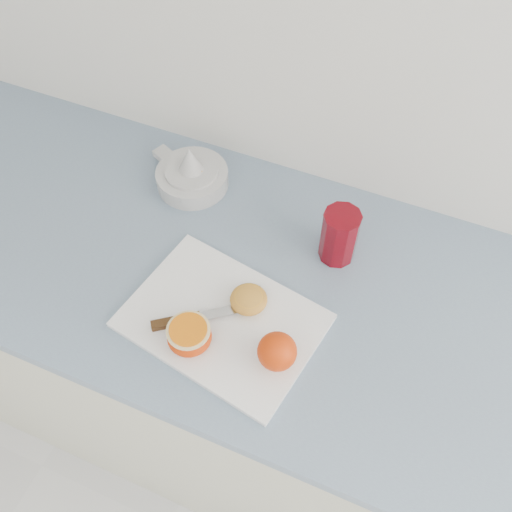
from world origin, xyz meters
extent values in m
cube|color=silver|center=(0.11, 1.70, 0.43)|extent=(2.38, 0.60, 0.86)
cube|color=#7897A9|center=(0.11, 1.70, 0.88)|extent=(2.44, 0.64, 0.03)
cube|color=white|center=(0.11, 1.58, 0.90)|extent=(0.38, 0.30, 0.01)
sphere|color=#CF3500|center=(0.23, 1.54, 0.94)|extent=(0.07, 0.07, 0.07)
ellipsoid|color=#CF3500|center=(0.07, 1.52, 0.92)|extent=(0.08, 0.08, 0.04)
cylinder|color=beige|center=(0.07, 1.52, 0.95)|extent=(0.08, 0.08, 0.00)
cylinder|color=orange|center=(0.07, 1.52, 0.95)|extent=(0.07, 0.07, 0.00)
ellipsoid|color=orange|center=(0.14, 1.63, 0.92)|extent=(0.07, 0.07, 0.03)
cylinder|color=gold|center=(0.14, 1.63, 0.93)|extent=(0.05, 0.05, 0.00)
cube|color=#4B2D14|center=(0.03, 1.54, 0.91)|extent=(0.08, 0.07, 0.01)
cube|color=#B7B7BC|center=(0.12, 1.60, 0.91)|extent=(0.11, 0.08, 0.00)
cylinder|color=#B7B7BC|center=(0.03, 1.54, 0.91)|extent=(0.01, 0.01, 0.01)
cylinder|color=silver|center=(-0.10, 1.87, 0.91)|extent=(0.16, 0.16, 0.04)
cylinder|color=silver|center=(-0.10, 1.87, 0.93)|extent=(0.12, 0.12, 0.01)
cone|color=silver|center=(-0.10, 1.87, 0.97)|extent=(0.05, 0.05, 0.06)
cube|color=silver|center=(-0.19, 1.91, 0.91)|extent=(0.06, 0.05, 0.02)
ellipsoid|color=orange|center=(-0.09, 1.86, 0.94)|extent=(0.01, 0.01, 0.00)
ellipsoid|color=orange|center=(-0.11, 1.89, 0.94)|extent=(0.01, 0.01, 0.00)
ellipsoid|color=orange|center=(-0.11, 1.86, 0.94)|extent=(0.01, 0.01, 0.00)
ellipsoid|color=orange|center=(-0.08, 1.87, 0.94)|extent=(0.01, 0.01, 0.00)
cylinder|color=maroon|center=(0.25, 1.81, 0.95)|extent=(0.07, 0.07, 0.12)
cylinder|color=#FF7000|center=(0.25, 1.81, 0.90)|extent=(0.06, 0.06, 0.02)
cylinder|color=maroon|center=(0.25, 1.81, 1.01)|extent=(0.07, 0.07, 0.00)
camera|label=1|loc=(0.37, 1.13, 1.82)|focal=40.00mm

